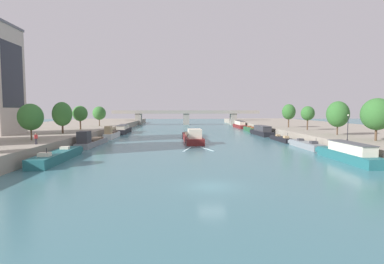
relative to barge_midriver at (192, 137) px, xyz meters
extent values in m
plane|color=#42757F|center=(0.19, -39.04, -0.98)|extent=(400.00, 400.00, 0.00)
cube|color=gray|center=(-40.10, 15.96, 0.09)|extent=(36.00, 170.00, 2.13)
cube|color=gray|center=(40.49, 15.96, 0.09)|extent=(36.00, 170.00, 2.13)
cube|color=maroon|center=(-0.03, 0.65, -0.35)|extent=(4.30, 19.13, 1.25)
cube|color=maroon|center=(-0.43, 10.50, -0.23)|extent=(3.40, 1.39, 0.99)
cube|color=maroon|center=(-0.03, 0.65, 0.30)|extent=(4.37, 19.14, 0.06)
cube|color=beige|center=(0.24, -5.80, 1.26)|extent=(2.80, 3.91, 1.86)
cube|color=black|center=(0.16, -3.89, 1.54)|extent=(2.12, 0.12, 0.52)
cube|color=brown|center=(-0.10, 2.55, 0.51)|extent=(3.15, 9.99, 0.36)
cylinder|color=#232328|center=(0.74, -5.02, 0.88)|extent=(0.07, 0.07, 1.10)
cube|color=silver|center=(2.13, -13.07, -0.96)|extent=(2.23, 5.81, 0.03)
cube|color=silver|center=(-1.47, -13.22, -0.96)|extent=(1.77, 5.92, 0.03)
cube|color=#23666B|center=(-19.85, -24.66, -0.37)|extent=(2.71, 13.71, 1.21)
cube|color=#23666B|center=(-19.96, -17.48, -0.25)|extent=(2.39, 1.29, 0.98)
cube|color=#23666B|center=(-19.85, -24.66, 0.27)|extent=(2.76, 13.71, 0.06)
cube|color=beige|center=(-19.90, -21.65, 0.50)|extent=(1.26, 0.92, 0.40)
cube|color=beige|center=(-19.79, -28.49, 0.54)|extent=(1.39, 1.12, 0.48)
cylinder|color=#232328|center=(-19.42, -28.76, 0.85)|extent=(0.07, 0.07, 1.10)
cube|color=gray|center=(-20.22, -7.17, -0.50)|extent=(2.81, 12.97, 0.96)
cube|color=gray|center=(-20.07, -0.37, -0.40)|extent=(2.44, 1.26, 0.84)
cube|color=gray|center=(-20.22, -7.17, 0.01)|extent=(2.86, 12.97, 0.06)
cube|color=#38383D|center=(-20.31, -11.57, 1.13)|extent=(1.96, 2.62, 2.17)
cube|color=black|center=(-20.28, -10.26, 1.45)|extent=(1.52, 0.06, 0.61)
cube|color=brown|center=(-20.19, -5.88, 0.22)|extent=(2.12, 6.76, 0.36)
cylinder|color=#232328|center=(-19.92, -11.06, 0.59)|extent=(0.07, 0.07, 1.10)
cube|color=silver|center=(-19.97, 8.79, -0.35)|extent=(2.01, 10.03, 1.26)
cube|color=silver|center=(-19.98, 14.16, -0.22)|extent=(1.90, 1.26, 1.00)
cube|color=silver|center=(-19.97, 8.79, 0.31)|extent=(2.05, 10.03, 0.06)
cube|color=tan|center=(-19.96, 5.38, 1.27)|extent=(1.50, 2.01, 1.86)
cube|color=black|center=(-19.96, 6.40, 1.55)|extent=(1.20, 0.03, 0.52)
cube|color=brown|center=(-19.97, 9.80, 0.52)|extent=(1.56, 5.22, 0.36)
cylinder|color=#232328|center=(-19.66, 5.78, 0.89)|extent=(0.07, 0.07, 1.10)
cube|color=black|center=(-20.00, 24.31, -0.34)|extent=(3.41, 15.16, 1.28)
cube|color=black|center=(-20.27, 32.19, -0.21)|extent=(2.81, 1.35, 1.01)
cube|color=black|center=(-20.00, 24.31, 0.33)|extent=(3.47, 15.16, 0.06)
cube|color=beige|center=(-19.98, 23.55, 0.95)|extent=(2.71, 9.72, 1.18)
cube|color=#4C4C51|center=(-19.98, 23.55, 1.58)|extent=(2.89, 10.02, 0.08)
cylinder|color=#232328|center=(-19.42, 19.80, 0.91)|extent=(0.07, 0.07, 1.10)
cube|color=#23666B|center=(20.47, -26.43, -0.36)|extent=(2.51, 12.98, 1.24)
cube|color=#23666B|center=(20.48, -19.59, -0.23)|extent=(2.37, 1.26, 0.99)
cube|color=#23666B|center=(20.47, -26.43, 0.29)|extent=(2.56, 12.98, 0.06)
cube|color=beige|center=(20.47, -27.07, 0.96)|extent=(2.05, 8.31, 1.29)
cube|color=#4C4C51|center=(20.47, -27.07, 1.65)|extent=(2.20, 8.56, 0.08)
cylinder|color=#232328|center=(20.84, -30.32, 0.87)|extent=(0.07, 0.07, 1.10)
cube|color=gray|center=(20.70, -12.33, -0.44)|extent=(2.24, 10.89, 1.08)
cube|color=gray|center=(20.61, -6.55, -0.33)|extent=(1.99, 1.26, 0.90)
cube|color=gray|center=(20.70, -12.33, 0.13)|extent=(2.28, 10.89, 0.06)
cube|color=#38383D|center=(20.66, -9.94, 0.36)|extent=(1.05, 0.92, 0.40)
cube|color=#38383D|center=(20.74, -15.37, 0.40)|extent=(1.16, 1.12, 0.48)
cylinder|color=#232328|center=(21.06, -15.58, 0.71)|extent=(0.07, 0.07, 1.10)
cube|color=black|center=(20.17, -0.49, -0.52)|extent=(2.00, 9.70, 0.92)
cube|color=black|center=(20.02, 4.69, -0.43)|extent=(1.67, 1.25, 0.82)
cube|color=black|center=(20.17, -0.49, -0.03)|extent=(2.04, 9.70, 0.06)
cube|color=tan|center=(20.11, 1.64, 0.20)|extent=(0.89, 0.92, 0.40)
cube|color=tan|center=(20.25, -3.19, 0.24)|extent=(0.98, 1.13, 0.48)
cylinder|color=#232328|center=(20.51, -3.37, 0.55)|extent=(0.07, 0.07, 1.10)
cube|color=black|center=(20.00, 15.08, -0.39)|extent=(3.23, 13.33, 1.17)
cube|color=black|center=(19.81, 22.05, -0.28)|extent=(2.75, 1.32, 0.95)
cube|color=black|center=(20.00, 15.08, 0.22)|extent=(3.28, 13.33, 0.06)
cube|color=#38383D|center=(20.01, 14.42, 0.96)|extent=(2.58, 8.54, 1.42)
cube|color=#4C4C51|center=(20.01, 14.42, 1.71)|extent=(2.76, 8.80, 0.08)
cylinder|color=#232328|center=(20.54, 11.12, 0.80)|extent=(0.07, 0.07, 1.10)
cube|color=#235633|center=(20.68, 30.10, -0.38)|extent=(3.19, 13.18, 1.19)
cube|color=#235633|center=(20.95, 36.99, -0.26)|extent=(2.59, 1.35, 0.96)
cube|color=#235633|center=(20.68, 30.10, 0.24)|extent=(3.24, 13.19, 0.06)
cube|color=#9E5133|center=(20.79, 32.98, 0.47)|extent=(1.37, 0.95, 0.40)
cube|color=#9E5133|center=(20.54, 26.44, 0.51)|extent=(1.51, 1.16, 0.48)
cylinder|color=#232328|center=(20.93, 26.17, 0.82)|extent=(0.07, 0.07, 1.10)
cube|color=maroon|center=(20.54, 48.06, -0.35)|extent=(2.73, 14.08, 1.26)
cube|color=maroon|center=(20.41, 55.43, -0.22)|extent=(2.37, 1.30, 1.00)
cube|color=maroon|center=(20.54, 48.06, 0.31)|extent=(2.78, 14.09, 0.06)
cube|color=beige|center=(20.56, 47.36, 1.03)|extent=(2.19, 9.02, 1.38)
cube|color=#4C4C51|center=(20.56, 47.36, 1.76)|extent=(2.34, 9.29, 0.08)
cylinder|color=#232328|center=(20.99, 43.86, 0.89)|extent=(0.07, 0.07, 1.10)
cylinder|color=brown|center=(-27.08, -16.88, 2.46)|extent=(0.25, 0.25, 2.62)
ellipsoid|color=#387533|center=(-27.08, -16.88, 4.97)|extent=(3.93, 3.93, 4.35)
cylinder|color=brown|center=(-27.41, -3.13, 2.51)|extent=(0.37, 0.37, 2.72)
ellipsoid|color=#387533|center=(-27.41, -3.13, 5.25)|extent=(3.98, 3.98, 5.02)
cylinder|color=brown|center=(-27.94, 9.51, 2.65)|extent=(0.39, 0.39, 3.00)
ellipsoid|color=#387533|center=(-27.94, 9.51, 5.21)|extent=(3.68, 3.68, 3.84)
cylinder|color=brown|center=(-27.38, 25.10, 2.56)|extent=(0.26, 0.26, 2.81)
ellipsoid|color=#387533|center=(-27.38, 25.10, 5.08)|extent=(3.92, 3.92, 4.09)
cylinder|color=brown|center=(28.72, -20.02, 2.59)|extent=(0.35, 0.35, 2.88)
ellipsoid|color=#336B2D|center=(28.72, -20.02, 5.44)|extent=(4.79, 4.79, 5.11)
cylinder|color=brown|center=(28.38, -8.99, 2.51)|extent=(0.27, 0.27, 2.72)
ellipsoid|color=#336B2D|center=(28.38, -8.99, 5.27)|extent=(4.29, 4.29, 5.09)
cylinder|color=brown|center=(28.51, 5.01, 2.73)|extent=(0.33, 0.33, 3.15)
ellipsoid|color=#336B2D|center=(28.51, 5.01, 5.26)|extent=(3.24, 3.24, 3.48)
cylinder|color=brown|center=(27.98, 16.18, 2.75)|extent=(0.36, 0.36, 3.20)
ellipsoid|color=#336B2D|center=(27.98, 16.18, 5.54)|extent=(3.69, 3.69, 4.33)
cylinder|color=black|center=(24.48, -19.30, 3.13)|extent=(0.11, 0.11, 3.96)
sphere|color=#EAE5C6|center=(24.48, -19.30, 5.25)|extent=(0.28, 0.28, 0.28)
cylinder|color=black|center=(24.48, -19.30, 1.25)|extent=(0.22, 0.22, 0.20)
cube|color=#232833|center=(-36.36, -4.55, 13.04)|extent=(0.04, 7.71, 12.96)
cube|color=gray|center=(0.19, 72.60, 4.59)|extent=(68.59, 4.40, 0.60)
cube|color=gray|center=(0.19, 70.60, 5.34)|extent=(68.59, 0.30, 0.90)
cube|color=gray|center=(0.19, 74.60, 5.34)|extent=(68.59, 0.30, 0.90)
cube|color=gray|center=(-22.10, 72.60, 1.66)|extent=(2.80, 3.60, 5.27)
cube|color=gray|center=(0.19, 72.60, 1.66)|extent=(2.80, 3.60, 5.27)
cube|color=gray|center=(22.49, 72.60, 1.66)|extent=(2.80, 3.60, 5.27)
cylinder|color=#2D2D38|center=(-23.57, -22.85, 1.57)|extent=(0.13, 0.13, 0.84)
cylinder|color=#2D2D38|center=(-23.47, -22.67, 1.57)|extent=(0.13, 0.13, 0.84)
cube|color=#DB3838|center=(-23.52, -22.76, 2.27)|extent=(0.34, 0.39, 0.56)
sphere|color=#9E7051|center=(-23.52, -22.76, 2.67)|extent=(0.21, 0.21, 0.21)
cylinder|color=#DB3838|center=(-23.63, -22.95, 2.27)|extent=(0.09, 0.09, 0.54)
cylinder|color=#DB3838|center=(-23.42, -22.57, 2.27)|extent=(0.09, 0.09, 0.54)
camera|label=1|loc=(-2.76, -65.87, 6.17)|focal=27.55mm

